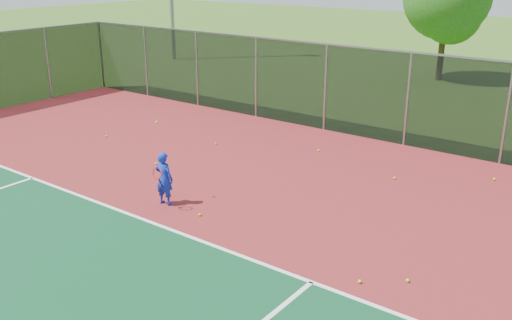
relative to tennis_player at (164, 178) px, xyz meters
The scene contains 13 objects.
court_apron 3.48m from the tennis_player, 34.96° to the right, with size 30.00×20.00×0.02m, color maroon.
fence_back 8.56m from the tennis_player, 70.81° to the left, with size 30.00×0.06×3.03m.
tennis_player is the anchor object (origin of this frame).
practice_ball_0 6.31m from the tennis_player, 52.21° to the left, with size 0.07×0.07×0.07m, color #BED819.
practice_ball_1 6.32m from the tennis_player, 153.73° to the left, with size 0.07×0.07×0.07m, color #BED819.
practice_ball_2 8.92m from the tennis_player, 47.01° to the left, with size 0.07×0.07×0.07m, color #BED819.
practice_ball_3 5.90m from the tennis_player, 80.74° to the left, with size 0.07×0.07×0.07m, color #BED819.
practice_ball_4 1.32m from the tennis_player, ahead, with size 0.07×0.07×0.07m, color #BED819.
practice_ball_5 6.26m from the tennis_player, ahead, with size 0.07×0.07×0.07m, color #BED819.
practice_ball_6 3.02m from the tennis_player, 140.58° to the left, with size 0.07×0.07×0.07m, color #BED819.
practice_ball_7 5.58m from the tennis_player, ahead, with size 0.07×0.07×0.07m, color #BED819.
practice_ball_8 4.94m from the tennis_player, 115.73° to the left, with size 0.07×0.07×0.07m, color #BED819.
tree_back_left 19.40m from the tennis_player, 89.95° to the left, with size 4.19×4.19×6.15m.
Camera 1 is at (6.71, -5.06, 5.72)m, focal length 40.00 mm.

